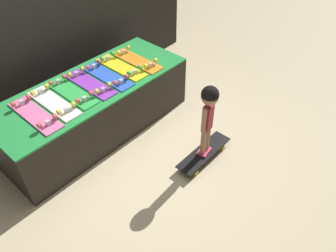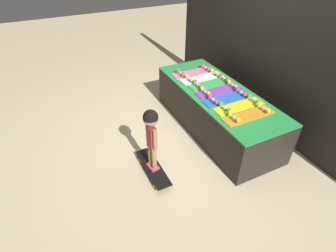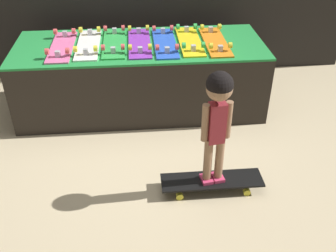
{
  "view_description": "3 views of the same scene",
  "coord_description": "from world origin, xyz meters",
  "px_view_note": "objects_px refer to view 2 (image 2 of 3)",
  "views": [
    {
      "loc": [
        -1.65,
        -2.06,
        2.69
      ],
      "look_at": [
        0.26,
        -0.35,
        0.41
      ],
      "focal_mm": 35.0,
      "sensor_mm": 36.0,
      "label": 1
    },
    {
      "loc": [
        2.68,
        -1.55,
        2.51
      ],
      "look_at": [
        0.15,
        -0.32,
        0.41
      ],
      "focal_mm": 28.0,
      "sensor_mm": 36.0,
      "label": 2
    },
    {
      "loc": [
        -0.04,
        -2.82,
        2.0
      ],
      "look_at": [
        0.18,
        -0.33,
        0.34
      ],
      "focal_mm": 42.0,
      "sensor_mm": 36.0,
      "label": 3
    }
  ],
  "objects_px": {
    "skateboard_blue_on_rack": "(227,98)",
    "child": "(151,130)",
    "skateboard_white_on_rack": "(202,77)",
    "skateboard_purple_on_rack": "(219,90)",
    "skateboard_pink_on_rack": "(193,72)",
    "skateboard_orange_on_rack": "(249,115)",
    "skateboard_green_on_rack": "(211,83)",
    "skateboard_yellow_on_rack": "(239,106)",
    "skateboard_on_floor": "(153,168)"
  },
  "relations": [
    {
      "from": "skateboard_pink_on_rack",
      "to": "skateboard_white_on_rack",
      "type": "relative_size",
      "value": 1.0
    },
    {
      "from": "skateboard_orange_on_rack",
      "to": "skateboard_on_floor",
      "type": "bearing_deg",
      "value": -100.12
    },
    {
      "from": "skateboard_green_on_rack",
      "to": "child",
      "type": "distance_m",
      "value": 1.45
    },
    {
      "from": "skateboard_purple_on_rack",
      "to": "skateboard_blue_on_rack",
      "type": "distance_m",
      "value": 0.23
    },
    {
      "from": "skateboard_blue_on_rack",
      "to": "skateboard_green_on_rack",
      "type": "bearing_deg",
      "value": 174.97
    },
    {
      "from": "skateboard_yellow_on_rack",
      "to": "skateboard_orange_on_rack",
      "type": "bearing_deg",
      "value": -7.31
    },
    {
      "from": "skateboard_pink_on_rack",
      "to": "skateboard_orange_on_rack",
      "type": "height_order",
      "value": "same"
    },
    {
      "from": "skateboard_green_on_rack",
      "to": "skateboard_purple_on_rack",
      "type": "relative_size",
      "value": 1.0
    },
    {
      "from": "skateboard_blue_on_rack",
      "to": "child",
      "type": "bearing_deg",
      "value": -79.04
    },
    {
      "from": "skateboard_white_on_rack",
      "to": "skateboard_yellow_on_rack",
      "type": "height_order",
      "value": "same"
    },
    {
      "from": "skateboard_yellow_on_rack",
      "to": "skateboard_on_floor",
      "type": "height_order",
      "value": "skateboard_yellow_on_rack"
    },
    {
      "from": "skateboard_yellow_on_rack",
      "to": "skateboard_orange_on_rack",
      "type": "distance_m",
      "value": 0.23
    },
    {
      "from": "skateboard_blue_on_rack",
      "to": "child",
      "type": "distance_m",
      "value": 1.26
    },
    {
      "from": "skateboard_orange_on_rack",
      "to": "skateboard_on_floor",
      "type": "xyz_separation_m",
      "value": [
        -0.22,
        -1.23,
        -0.59
      ]
    },
    {
      "from": "skateboard_blue_on_rack",
      "to": "skateboard_on_floor",
      "type": "distance_m",
      "value": 1.39
    },
    {
      "from": "skateboard_white_on_rack",
      "to": "skateboard_purple_on_rack",
      "type": "relative_size",
      "value": 1.0
    },
    {
      "from": "skateboard_pink_on_rack",
      "to": "skateboard_orange_on_rack",
      "type": "relative_size",
      "value": 1.0
    },
    {
      "from": "skateboard_green_on_rack",
      "to": "skateboard_orange_on_rack",
      "type": "bearing_deg",
      "value": -2.82
    },
    {
      "from": "skateboard_pink_on_rack",
      "to": "skateboard_orange_on_rack",
      "type": "distance_m",
      "value": 1.38
    },
    {
      "from": "skateboard_pink_on_rack",
      "to": "skateboard_white_on_rack",
      "type": "bearing_deg",
      "value": 6.82
    },
    {
      "from": "skateboard_green_on_rack",
      "to": "skateboard_orange_on_rack",
      "type": "height_order",
      "value": "same"
    },
    {
      "from": "skateboard_green_on_rack",
      "to": "skateboard_on_floor",
      "type": "bearing_deg",
      "value": -61.31
    },
    {
      "from": "skateboard_purple_on_rack",
      "to": "child",
      "type": "bearing_deg",
      "value": -69.58
    },
    {
      "from": "skateboard_blue_on_rack",
      "to": "skateboard_on_floor",
      "type": "bearing_deg",
      "value": -79.04
    },
    {
      "from": "skateboard_white_on_rack",
      "to": "skateboard_orange_on_rack",
      "type": "relative_size",
      "value": 1.0
    },
    {
      "from": "skateboard_purple_on_rack",
      "to": "skateboard_pink_on_rack",
      "type": "bearing_deg",
      "value": -177.87
    },
    {
      "from": "skateboard_green_on_rack",
      "to": "skateboard_blue_on_rack",
      "type": "bearing_deg",
      "value": -5.03
    },
    {
      "from": "skateboard_blue_on_rack",
      "to": "skateboard_pink_on_rack",
      "type": "bearing_deg",
      "value": -179.87
    },
    {
      "from": "skateboard_pink_on_rack",
      "to": "skateboard_yellow_on_rack",
      "type": "relative_size",
      "value": 1.0
    },
    {
      "from": "skateboard_pink_on_rack",
      "to": "skateboard_orange_on_rack",
      "type": "xyz_separation_m",
      "value": [
        1.38,
        -0.0,
        0.0
      ]
    },
    {
      "from": "skateboard_white_on_rack",
      "to": "child",
      "type": "height_order",
      "value": "child"
    },
    {
      "from": "skateboard_on_floor",
      "to": "skateboard_blue_on_rack",
      "type": "bearing_deg",
      "value": 100.96
    },
    {
      "from": "child",
      "to": "skateboard_purple_on_rack",
      "type": "bearing_deg",
      "value": 101.88
    },
    {
      "from": "skateboard_pink_on_rack",
      "to": "skateboard_blue_on_rack",
      "type": "distance_m",
      "value": 0.92
    },
    {
      "from": "skateboard_pink_on_rack",
      "to": "skateboard_green_on_rack",
      "type": "relative_size",
      "value": 1.0
    },
    {
      "from": "skateboard_green_on_rack",
      "to": "skateboard_orange_on_rack",
      "type": "xyz_separation_m",
      "value": [
        0.92,
        -0.05,
        0.0
      ]
    },
    {
      "from": "skateboard_purple_on_rack",
      "to": "skateboard_blue_on_rack",
      "type": "xyz_separation_m",
      "value": [
        0.23,
        -0.02,
        0.0
      ]
    },
    {
      "from": "skateboard_purple_on_rack",
      "to": "skateboard_orange_on_rack",
      "type": "bearing_deg",
      "value": -2.35
    },
    {
      "from": "skateboard_yellow_on_rack",
      "to": "skateboard_orange_on_rack",
      "type": "height_order",
      "value": "same"
    },
    {
      "from": "skateboard_orange_on_rack",
      "to": "skateboard_on_floor",
      "type": "height_order",
      "value": "skateboard_orange_on_rack"
    },
    {
      "from": "skateboard_white_on_rack",
      "to": "child",
      "type": "xyz_separation_m",
      "value": [
        0.93,
        -1.26,
        0.03
      ]
    },
    {
      "from": "skateboard_blue_on_rack",
      "to": "skateboard_orange_on_rack",
      "type": "height_order",
      "value": "same"
    },
    {
      "from": "skateboard_white_on_rack",
      "to": "skateboard_orange_on_rack",
      "type": "xyz_separation_m",
      "value": [
        1.15,
        -0.03,
        0.0
      ]
    },
    {
      "from": "skateboard_pink_on_rack",
      "to": "skateboard_white_on_rack",
      "type": "height_order",
      "value": "same"
    },
    {
      "from": "skateboard_green_on_rack",
      "to": "child",
      "type": "relative_size",
      "value": 0.82
    },
    {
      "from": "skateboard_orange_on_rack",
      "to": "child",
      "type": "height_order",
      "value": "child"
    },
    {
      "from": "skateboard_white_on_rack",
      "to": "child",
      "type": "relative_size",
      "value": 0.82
    },
    {
      "from": "skateboard_pink_on_rack",
      "to": "skateboard_orange_on_rack",
      "type": "bearing_deg",
      "value": -0.11
    },
    {
      "from": "skateboard_white_on_rack",
      "to": "skateboard_on_floor",
      "type": "bearing_deg",
      "value": -53.65
    },
    {
      "from": "skateboard_purple_on_rack",
      "to": "child",
      "type": "distance_m",
      "value": 1.34
    }
  ]
}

